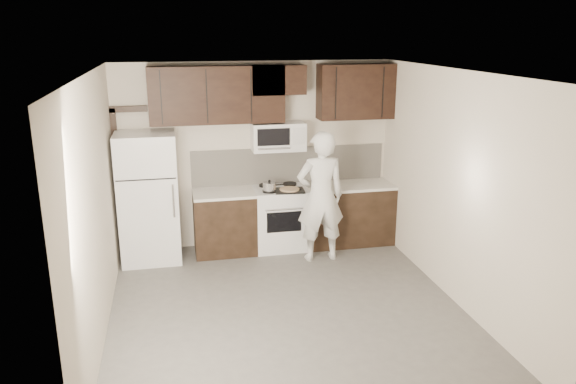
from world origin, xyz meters
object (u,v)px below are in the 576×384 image
object	(u,v)px
microwave	(278,136)
refrigerator	(149,198)
person	(321,197)
stove	(280,218)

from	to	relation	value
microwave	refrigerator	size ratio (longest dim) A/B	0.42
microwave	person	bearing A→B (deg)	-54.92
microwave	refrigerator	world-z (taller)	microwave
refrigerator	stove	bearing A→B (deg)	1.51
microwave	person	distance (m)	1.09
stove	person	world-z (taller)	person
refrigerator	microwave	bearing A→B (deg)	5.15
microwave	refrigerator	xyz separation A→B (m)	(-1.85, -0.17, -0.75)
stove	microwave	xyz separation A→B (m)	(-0.00, 0.12, 1.19)
person	refrigerator	bearing A→B (deg)	-13.22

